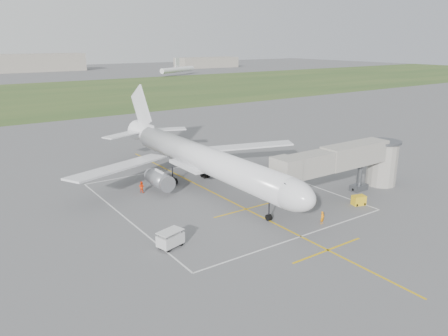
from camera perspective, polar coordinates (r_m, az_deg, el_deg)
ground at (r=64.53m, az=-2.53°, el=-2.68°), size 700.00×700.00×0.00m
grass_strip at (r=185.75m, az=-24.76°, el=8.37°), size 700.00×120.00×0.02m
apron_markings at (r=59.97m, az=0.46°, el=-4.17°), size 28.20×60.00×0.01m
airliner at (r=63.85m, az=-2.93°, el=1.23°), size 38.93×46.75×13.52m
jet_bridge at (r=63.56m, az=16.24°, el=0.84°), size 23.40×5.00×7.20m
gpu_unit at (r=60.71m, az=17.19°, el=-4.05°), size 1.94×1.58×1.28m
baggage_cart at (r=46.77m, az=-7.02°, el=-9.19°), size 3.04×2.30×1.88m
ramp_worker_nose at (r=53.46m, az=12.73°, el=-6.34°), size 0.58×0.40×1.55m
ramp_worker_wing at (r=63.70m, az=-10.72°, el=-2.44°), size 0.98×1.02×1.65m
distant_aircraft at (r=227.06m, az=-23.66°, el=10.61°), size 198.74×67.35×8.85m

